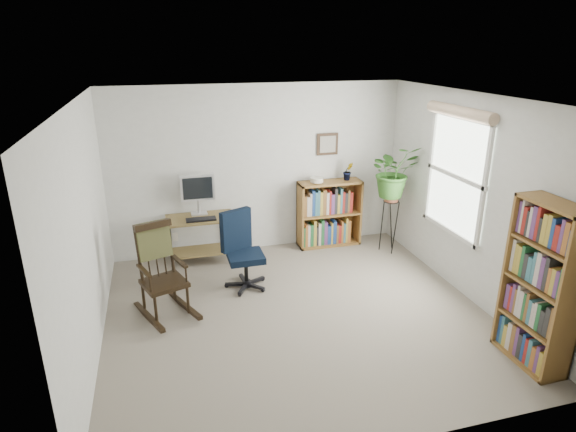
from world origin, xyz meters
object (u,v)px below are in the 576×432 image
object	(u,v)px
desk	(202,240)
low_bookshelf	(329,213)
office_chair	(246,251)
rocking_chair	(163,271)
tall_bookshelf	(541,286)

from	to	relation	value
desk	low_bookshelf	world-z (taller)	low_bookshelf
office_chair	rocking_chair	xyz separation A→B (m)	(-1.00, -0.39, 0.04)
rocking_chair	low_bookshelf	xyz separation A→B (m)	(2.46, 1.41, -0.04)
desk	tall_bookshelf	xyz separation A→B (m)	(2.81, -3.09, 0.47)
office_chair	rocking_chair	bearing A→B (deg)	177.16
desk	tall_bookshelf	world-z (taller)	tall_bookshelf
rocking_chair	low_bookshelf	bearing A→B (deg)	10.05
desk	office_chair	size ratio (longest dim) A/B	0.93
rocking_chair	low_bookshelf	world-z (taller)	rocking_chair
rocking_chair	tall_bookshelf	xyz separation A→B (m)	(3.35, -1.80, 0.27)
rocking_chair	tall_bookshelf	distance (m)	3.81
office_chair	low_bookshelf	bearing A→B (deg)	10.56
desk	office_chair	xyz separation A→B (m)	(0.45, -0.90, 0.16)
desk	rocking_chair	size ratio (longest dim) A/B	0.86
office_chair	low_bookshelf	xyz separation A→B (m)	(1.47, 1.02, 0.00)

